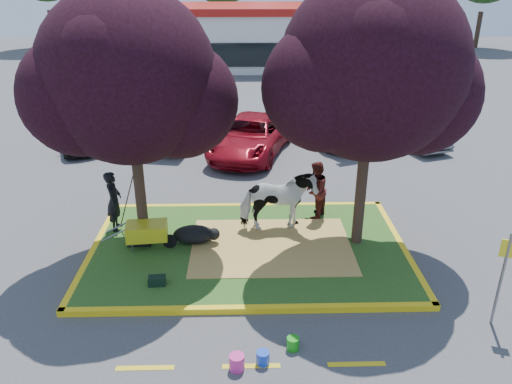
{
  "coord_description": "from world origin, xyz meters",
  "views": [
    {
      "loc": [
        -0.09,
        -11.44,
        6.86
      ],
      "look_at": [
        0.21,
        0.5,
        1.5
      ],
      "focal_mm": 35.0,
      "sensor_mm": 36.0,
      "label": 1
    }
  ],
  "objects_px": {
    "car_black": "(77,134)",
    "car_silver": "(178,124)",
    "calf": "(194,234)",
    "cow": "(278,202)",
    "bucket_blue": "(263,358)",
    "sign_post": "(503,270)",
    "bucket_pink": "(237,362)",
    "wheelbarrow": "(147,231)",
    "bucket_green": "(293,343)",
    "handler": "(114,201)"
  },
  "relations": [
    {
      "from": "car_black",
      "to": "car_silver",
      "type": "xyz_separation_m",
      "value": [
        4.1,
        0.74,
        0.19
      ]
    },
    {
      "from": "calf",
      "to": "car_silver",
      "type": "height_order",
      "value": "car_silver"
    },
    {
      "from": "cow",
      "to": "bucket_blue",
      "type": "relative_size",
      "value": 7.56
    },
    {
      "from": "calf",
      "to": "sign_post",
      "type": "bearing_deg",
      "value": -40.09
    },
    {
      "from": "bucket_pink",
      "to": "car_black",
      "type": "relative_size",
      "value": 0.09
    },
    {
      "from": "calf",
      "to": "wheelbarrow",
      "type": "height_order",
      "value": "wheelbarrow"
    },
    {
      "from": "calf",
      "to": "bucket_blue",
      "type": "xyz_separation_m",
      "value": [
        1.68,
        -4.38,
        -0.25
      ]
    },
    {
      "from": "wheelbarrow",
      "to": "bucket_pink",
      "type": "distance_m",
      "value": 4.88
    },
    {
      "from": "bucket_green",
      "to": "car_silver",
      "type": "bearing_deg",
      "value": 106.0
    },
    {
      "from": "sign_post",
      "to": "bucket_green",
      "type": "bearing_deg",
      "value": -151.56
    },
    {
      "from": "bucket_green",
      "to": "car_silver",
      "type": "relative_size",
      "value": 0.06
    },
    {
      "from": "bucket_blue",
      "to": "car_silver",
      "type": "height_order",
      "value": "car_silver"
    },
    {
      "from": "calf",
      "to": "cow",
      "type": "bearing_deg",
      "value": 3.07
    },
    {
      "from": "bucket_pink",
      "to": "car_black",
      "type": "height_order",
      "value": "car_black"
    },
    {
      "from": "sign_post",
      "to": "bucket_pink",
      "type": "bearing_deg",
      "value": -148.07
    },
    {
      "from": "handler",
      "to": "car_black",
      "type": "bearing_deg",
      "value": 20.77
    },
    {
      "from": "bucket_pink",
      "to": "car_silver",
      "type": "height_order",
      "value": "car_silver"
    },
    {
      "from": "calf",
      "to": "handler",
      "type": "height_order",
      "value": "handler"
    },
    {
      "from": "calf",
      "to": "handler",
      "type": "xyz_separation_m",
      "value": [
        -2.24,
        0.84,
        0.62
      ]
    },
    {
      "from": "car_silver",
      "to": "wheelbarrow",
      "type": "bearing_deg",
      "value": 101.35
    },
    {
      "from": "handler",
      "to": "sign_post",
      "type": "xyz_separation_m",
      "value": [
        8.8,
        -4.15,
        0.3
      ]
    },
    {
      "from": "handler",
      "to": "bucket_blue",
      "type": "height_order",
      "value": "handler"
    },
    {
      "from": "wheelbarrow",
      "to": "bucket_green",
      "type": "relative_size",
      "value": 7.09
    },
    {
      "from": "handler",
      "to": "cow",
      "type": "bearing_deg",
      "value": -95.39
    },
    {
      "from": "sign_post",
      "to": "car_black",
      "type": "xyz_separation_m",
      "value": [
        -12.11,
        11.6,
        -0.71
      ]
    },
    {
      "from": "bucket_green",
      "to": "bucket_blue",
      "type": "bearing_deg",
      "value": -147.45
    },
    {
      "from": "cow",
      "to": "car_silver",
      "type": "distance_m",
      "value": 9.15
    },
    {
      "from": "handler",
      "to": "wheelbarrow",
      "type": "bearing_deg",
      "value": -138.77
    },
    {
      "from": "bucket_green",
      "to": "bucket_blue",
      "type": "relative_size",
      "value": 0.98
    },
    {
      "from": "wheelbarrow",
      "to": "car_black",
      "type": "height_order",
      "value": "car_black"
    },
    {
      "from": "bucket_green",
      "to": "car_silver",
      "type": "xyz_separation_m",
      "value": [
        -3.73,
        13.02,
        0.65
      ]
    },
    {
      "from": "bucket_pink",
      "to": "bucket_blue",
      "type": "distance_m",
      "value": 0.51
    },
    {
      "from": "wheelbarrow",
      "to": "sign_post",
      "type": "height_order",
      "value": "sign_post"
    },
    {
      "from": "bucket_blue",
      "to": "calf",
      "type": "bearing_deg",
      "value": 110.99
    },
    {
      "from": "cow",
      "to": "bucket_green",
      "type": "relative_size",
      "value": 7.73
    },
    {
      "from": "wheelbarrow",
      "to": "car_silver",
      "type": "xyz_separation_m",
      "value": [
        -0.29,
        9.29,
        0.15
      ]
    },
    {
      "from": "wheelbarrow",
      "to": "handler",
      "type": "bearing_deg",
      "value": 128.46
    },
    {
      "from": "wheelbarrow",
      "to": "bucket_green",
      "type": "height_order",
      "value": "wheelbarrow"
    },
    {
      "from": "calf",
      "to": "handler",
      "type": "bearing_deg",
      "value": 146.06
    },
    {
      "from": "wheelbarrow",
      "to": "bucket_blue",
      "type": "bearing_deg",
      "value": -61.33
    },
    {
      "from": "bucket_blue",
      "to": "car_silver",
      "type": "xyz_separation_m",
      "value": [
        -3.13,
        13.41,
        0.65
      ]
    },
    {
      "from": "wheelbarrow",
      "to": "bucket_blue",
      "type": "relative_size",
      "value": 6.94
    },
    {
      "from": "car_silver",
      "to": "sign_post",
      "type": "bearing_deg",
      "value": 132.58
    },
    {
      "from": "bucket_green",
      "to": "car_black",
      "type": "xyz_separation_m",
      "value": [
        -7.83,
        12.28,
        0.46
      ]
    },
    {
      "from": "bucket_green",
      "to": "bucket_pink",
      "type": "height_order",
      "value": "bucket_pink"
    },
    {
      "from": "sign_post",
      "to": "car_silver",
      "type": "relative_size",
      "value": 0.45
    },
    {
      "from": "bucket_blue",
      "to": "car_black",
      "type": "height_order",
      "value": "car_black"
    },
    {
      "from": "car_silver",
      "to": "calf",
      "type": "bearing_deg",
      "value": 108.7
    },
    {
      "from": "cow",
      "to": "car_black",
      "type": "bearing_deg",
      "value": 37.54
    },
    {
      "from": "handler",
      "to": "bucket_blue",
      "type": "relative_size",
      "value": 6.33
    }
  ]
}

